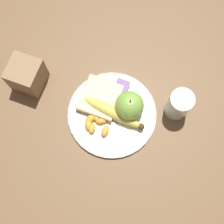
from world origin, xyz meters
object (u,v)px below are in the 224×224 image
Objects in this scene: bread_slice at (100,98)px; jam_packet at (122,88)px; juice_glass at (179,105)px; condiment_caddy at (27,75)px; banana at (115,113)px; fork at (109,114)px; apple at (129,105)px; plate at (112,114)px.

jam_packet is at bearing -44.29° from bread_slice.
condiment_caddy is (-0.06, 0.42, 0.00)m from juice_glass.
bread_slice is 2.35× the size of jam_packet.
banana reaches higher than fork.
jam_packet is 0.27m from condiment_caddy.
juice_glass and apple have the same top height.
juice_glass is at bearing -81.35° from condiment_caddy.
juice_glass reaches higher than jam_packet.
apple is (-0.05, 0.12, 0.00)m from juice_glass.
condiment_caddy is at bearing 87.12° from banana.
apple reaches higher than plate.
banana reaches higher than jam_packet.
condiment_caddy reaches higher than jam_packet.
bread_slice is 0.21m from condiment_caddy.
banana is (-0.00, -0.01, 0.02)m from plate.
apple is at bearing 111.41° from juice_glass.
bread_slice is (0.03, 0.05, -0.01)m from banana.
plate is 2.23× the size of bread_slice.
banana is at bearing -93.21° from plate.
fork is (-0.00, 0.02, -0.01)m from banana.
condiment_caddy is at bearing 94.49° from bread_slice.
juice_glass is 2.13× the size of jam_packet.
banana is at bearing -124.89° from fork.
bread_slice is 1.15× the size of condiment_caddy.
bread_slice is at bearing 89.16° from apple.
apple is 0.91× the size of condiment_caddy.
apple is 0.07m from fork.
juice_glass is 0.43m from condiment_caddy.
fork is at bearing 122.66° from apple.
plate is 0.07m from apple.
banana is at bearing 131.65° from apple.
fork is at bearing 108.78° from plate.
juice_glass reaches higher than fork.
jam_packet is at bearing -76.03° from condiment_caddy.
apple reaches higher than jam_packet.
jam_packet is (0.05, 0.04, -0.03)m from apple.
juice_glass is 1.04× the size of condiment_caddy.
fork reaches higher than plate.
apple is 0.09m from bread_slice.
condiment_caddy is at bearing 103.97° from jam_packet.
condiment_caddy reaches higher than banana.
banana is at bearing -175.11° from jam_packet.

